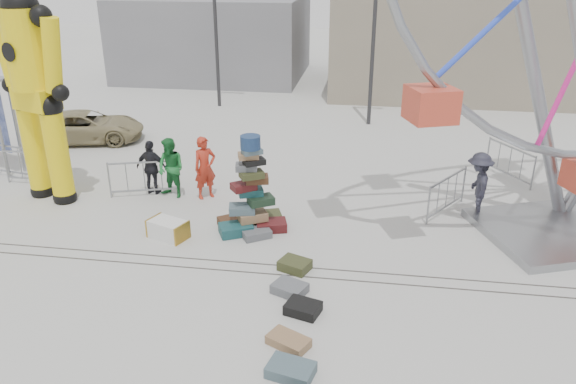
# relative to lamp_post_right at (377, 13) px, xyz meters

# --- Properties ---
(ground) EXTENTS (90.00, 90.00, 0.00)m
(ground) POSITION_rel_lamp_post_right_xyz_m (-3.09, -13.00, -4.48)
(ground) COLOR #9E9E99
(ground) RESTS_ON ground
(track_line_near) EXTENTS (40.00, 0.04, 0.01)m
(track_line_near) POSITION_rel_lamp_post_right_xyz_m (-3.09, -12.40, -4.48)
(track_line_near) COLOR #47443F
(track_line_near) RESTS_ON ground
(track_line_far) EXTENTS (40.00, 0.04, 0.01)m
(track_line_far) POSITION_rel_lamp_post_right_xyz_m (-3.09, -12.00, -4.48)
(track_line_far) COLOR #47443F
(track_line_far) RESTS_ON ground
(building_right) EXTENTS (12.00, 8.00, 5.00)m
(building_right) POSITION_rel_lamp_post_right_xyz_m (3.91, 7.00, -1.98)
(building_right) COLOR gray
(building_right) RESTS_ON ground
(building_left) EXTENTS (10.00, 8.00, 4.40)m
(building_left) POSITION_rel_lamp_post_right_xyz_m (-9.09, 9.00, -2.28)
(building_left) COLOR gray
(building_left) RESTS_ON ground
(lamp_post_right) EXTENTS (1.41, 0.25, 8.00)m
(lamp_post_right) POSITION_rel_lamp_post_right_xyz_m (0.00, 0.00, 0.00)
(lamp_post_right) COLOR #2D2D30
(lamp_post_right) RESTS_ON ground
(lamp_post_left) EXTENTS (1.41, 0.25, 8.00)m
(lamp_post_left) POSITION_rel_lamp_post_right_xyz_m (-7.00, 2.00, 0.00)
(lamp_post_left) COLOR #2D2D30
(lamp_post_left) RESTS_ON ground
(suitcase_tower) EXTENTS (1.95, 1.71, 2.55)m
(suitcase_tower) POSITION_rel_lamp_post_right_xyz_m (-2.95, -10.23, -3.77)
(suitcase_tower) COLOR #1B4E52
(suitcase_tower) RESTS_ON ground
(crash_test_dummy) EXTENTS (2.57, 1.33, 6.54)m
(crash_test_dummy) POSITION_rel_lamp_post_right_xyz_m (-9.14, -9.15, -1.03)
(crash_test_dummy) COLOR black
(crash_test_dummy) RESTS_ON ground
(steamer_trunk) EXTENTS (1.12, 0.89, 0.46)m
(steamer_trunk) POSITION_rel_lamp_post_right_xyz_m (-4.94, -11.03, -4.25)
(steamer_trunk) COLOR silver
(steamer_trunk) RESTS_ON ground
(row_case_0) EXTENTS (0.82, 0.74, 0.23)m
(row_case_0) POSITION_rel_lamp_post_right_xyz_m (-1.55, -12.11, -4.37)
(row_case_0) COLOR #3D4120
(row_case_0) RESTS_ON ground
(row_case_1) EXTENTS (0.85, 0.77, 0.21)m
(row_case_1) POSITION_rel_lamp_post_right_xyz_m (-1.53, -13.07, -4.38)
(row_case_1) COLOR slate
(row_case_1) RESTS_ON ground
(row_case_2) EXTENTS (0.80, 0.70, 0.22)m
(row_case_2) POSITION_rel_lamp_post_right_xyz_m (-1.16, -13.75, -4.37)
(row_case_2) COLOR black
(row_case_2) RESTS_ON ground
(row_case_3) EXTENTS (0.89, 0.75, 0.18)m
(row_case_3) POSITION_rel_lamp_post_right_xyz_m (-1.29, -14.80, -4.39)
(row_case_3) COLOR #97714C
(row_case_3) RESTS_ON ground
(row_case_4) EXTENTS (0.90, 0.71, 0.21)m
(row_case_4) POSITION_rel_lamp_post_right_xyz_m (-1.14, -15.57, -4.38)
(row_case_4) COLOR #4C636D
(row_case_4) RESTS_ON ground
(barricade_dummy_a) EXTENTS (1.98, 0.47, 1.10)m
(barricade_dummy_a) POSITION_rel_lamp_post_right_xyz_m (-11.42, -7.79, -3.93)
(barricade_dummy_a) COLOR gray
(barricade_dummy_a) RESTS_ON ground
(barricade_dummy_b) EXTENTS (2.00, 0.10, 1.10)m
(barricade_dummy_b) POSITION_rel_lamp_post_right_xyz_m (-10.18, -8.24, -3.93)
(barricade_dummy_b) COLOR gray
(barricade_dummy_b) RESTS_ON ground
(barricade_dummy_c) EXTENTS (1.94, 0.69, 1.10)m
(barricade_dummy_c) POSITION_rel_lamp_post_right_xyz_m (-6.52, -8.59, -3.93)
(barricade_dummy_c) COLOR gray
(barricade_dummy_c) RESTS_ON ground
(barricade_wheel_front) EXTENTS (1.20, 1.71, 1.10)m
(barricade_wheel_front) POSITION_rel_lamp_post_right_xyz_m (2.17, -8.48, -3.93)
(barricade_wheel_front) COLOR gray
(barricade_wheel_front) RESTS_ON ground
(barricade_wheel_back) EXTENTS (1.11, 1.77, 1.10)m
(barricade_wheel_back) POSITION_rel_lamp_post_right_xyz_m (4.41, -5.60, -3.93)
(barricade_wheel_back) COLOR gray
(barricade_wheel_back) RESTS_ON ground
(pedestrian_red) EXTENTS (0.80, 0.78, 1.86)m
(pedestrian_red) POSITION_rel_lamp_post_right_xyz_m (-4.69, -8.43, -3.55)
(pedestrian_red) COLOR #A92818
(pedestrian_red) RESTS_ON ground
(pedestrian_green) EXTENTS (1.06, 0.96, 1.78)m
(pedestrian_green) POSITION_rel_lamp_post_right_xyz_m (-5.69, -8.52, -3.59)
(pedestrian_green) COLOR #1C702F
(pedestrian_green) RESTS_ON ground
(pedestrian_black) EXTENTS (1.00, 0.50, 1.64)m
(pedestrian_black) POSITION_rel_lamp_post_right_xyz_m (-6.34, -8.38, -3.66)
(pedestrian_black) COLOR black
(pedestrian_black) RESTS_ON ground
(pedestrian_grey) EXTENTS (0.74, 1.22, 1.84)m
(pedestrian_grey) POSITION_rel_lamp_post_right_xyz_m (2.92, -8.64, -3.56)
(pedestrian_grey) COLOR #262633
(pedestrian_grey) RESTS_ON ground
(parked_suv) EXTENTS (4.54, 2.87, 1.17)m
(parked_suv) POSITION_rel_lamp_post_right_xyz_m (-10.67, -3.98, -3.90)
(parked_suv) COLOR #93865F
(parked_suv) RESTS_ON ground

